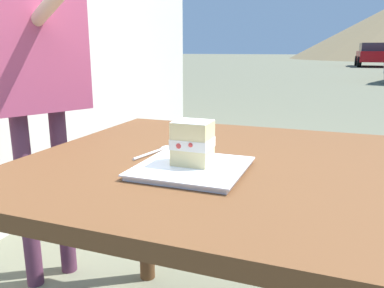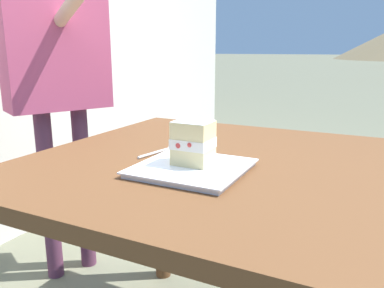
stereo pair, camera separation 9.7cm
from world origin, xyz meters
TOP-DOWN VIEW (x-y plane):
  - patio_table at (0.00, 0.00)m, footprint 1.23×1.01m
  - dessert_plate at (0.11, 0.13)m, footprint 0.27×0.27m
  - cake_slice at (0.11, 0.12)m, footprint 0.10×0.09m
  - dessert_fork at (0.28, 0.01)m, footprint 0.05×0.17m
  - diner_person at (0.98, -0.29)m, footprint 0.60×0.47m
  - parked_car_extra at (-2.04, -25.70)m, footprint 2.07×3.89m

SIDE VIEW (x-z plane):
  - patio_table at x=0.00m, z-range 0.27..1.03m
  - parked_car_extra at x=-2.04m, z-range 0.04..1.46m
  - dessert_fork at x=0.28m, z-range 0.75..0.76m
  - dessert_plate at x=0.11m, z-range 0.75..0.77m
  - cake_slice at x=0.11m, z-range 0.77..0.88m
  - diner_person at x=0.98m, z-range 0.26..1.85m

